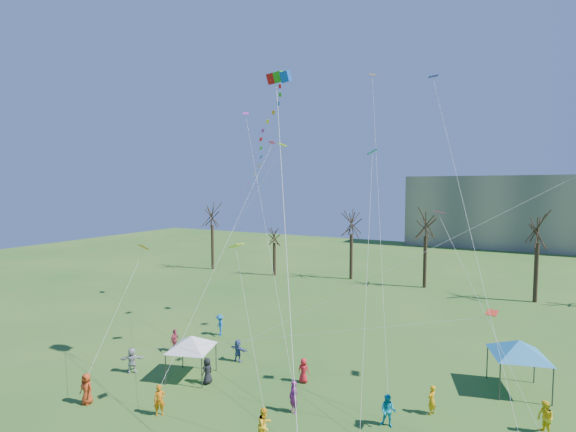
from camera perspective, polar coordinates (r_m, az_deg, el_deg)
The scene contains 7 objects.
distant_building at distance 97.65m, azimuth 34.69°, elevation 0.35°, with size 60.00×14.00×15.00m, color gray.
bare_tree_row at distance 52.19m, azimuth 17.60°, elevation -2.30°, with size 69.52×9.05×10.68m.
big_box_kite at distance 24.59m, azimuth -2.81°, elevation 11.15°, with size 4.01×5.64×20.35m.
canopy_tent_white at distance 28.43m, azimuth -13.58°, elevation -17.04°, with size 3.62×3.62×2.84m.
canopy_tent_blue at distance 29.55m, azimuth 30.00°, elevation -15.94°, with size 4.18×4.18×3.24m.
festival_crowd at distance 25.46m, azimuth -0.30°, elevation -23.33°, with size 25.52×13.32×1.86m.
small_kites_aloft at distance 27.89m, azimuth 6.07°, elevation 5.07°, with size 28.44×19.06×32.02m.
Camera 1 is at (9.74, -14.74, 12.58)m, focal length 25.00 mm.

